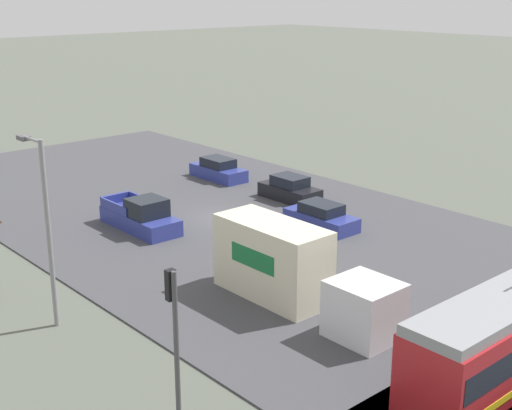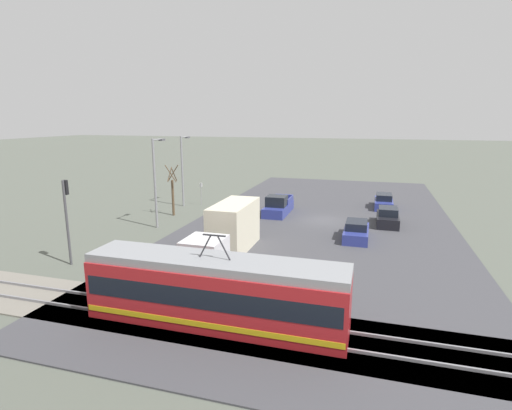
{
  "view_description": "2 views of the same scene",
  "coord_description": "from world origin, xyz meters",
  "px_view_note": "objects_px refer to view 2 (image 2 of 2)",
  "views": [
    {
      "loc": [
        25.29,
        31.88,
        13.43
      ],
      "look_at": [
        3.97,
        7.68,
        3.48
      ],
      "focal_mm": 50.0,
      "sensor_mm": 36.0,
      "label": 1
    },
    {
      "loc": [
        -4.26,
        36.77,
        9.51
      ],
      "look_at": [
        4.11,
        8.35,
        3.05
      ],
      "focal_mm": 28.0,
      "sensor_mm": 36.0,
      "label": 2
    }
  ],
  "objects_px": {
    "pickup_truck": "(278,206)",
    "street_lamp_mid_block": "(183,166)",
    "box_truck": "(228,233)",
    "no_parking_sign": "(201,192)",
    "light_rail_tram": "(215,292)",
    "street_lamp_near_crossing": "(156,177)",
    "sedan_car_0": "(356,231)",
    "sedan_car_1": "(388,218)",
    "street_tree": "(173,193)",
    "sedan_car_2": "(384,202)",
    "traffic_light_pole": "(67,211)"
  },
  "relations": [
    {
      "from": "traffic_light_pole",
      "to": "no_parking_sign",
      "type": "height_order",
      "value": "traffic_light_pole"
    },
    {
      "from": "sedan_car_0",
      "to": "street_lamp_mid_block",
      "type": "xyz_separation_m",
      "value": [
        18.91,
        -7.66,
        3.75
      ]
    },
    {
      "from": "light_rail_tram",
      "to": "sedan_car_2",
      "type": "distance_m",
      "value": 29.19
    },
    {
      "from": "sedan_car_0",
      "to": "sedan_car_1",
      "type": "bearing_deg",
      "value": 64.18
    },
    {
      "from": "light_rail_tram",
      "to": "box_truck",
      "type": "bearing_deg",
      "value": -73.04
    },
    {
      "from": "street_lamp_mid_block",
      "to": "no_parking_sign",
      "type": "bearing_deg",
      "value": -156.44
    },
    {
      "from": "pickup_truck",
      "to": "sedan_car_1",
      "type": "bearing_deg",
      "value": 172.53
    },
    {
      "from": "sedan_car_1",
      "to": "street_lamp_near_crossing",
      "type": "bearing_deg",
      "value": -162.21
    },
    {
      "from": "street_lamp_near_crossing",
      "to": "sedan_car_2",
      "type": "bearing_deg",
      "value": -145.19
    },
    {
      "from": "sedan_car_0",
      "to": "box_truck",
      "type": "bearing_deg",
      "value": -143.14
    },
    {
      "from": "sedan_car_2",
      "to": "street_lamp_near_crossing",
      "type": "height_order",
      "value": "street_lamp_near_crossing"
    },
    {
      "from": "sedan_car_2",
      "to": "street_lamp_near_crossing",
      "type": "bearing_deg",
      "value": -145.19
    },
    {
      "from": "traffic_light_pole",
      "to": "street_lamp_near_crossing",
      "type": "height_order",
      "value": "street_lamp_near_crossing"
    },
    {
      "from": "sedan_car_0",
      "to": "sedan_car_2",
      "type": "distance_m",
      "value": 12.62
    },
    {
      "from": "traffic_light_pole",
      "to": "street_tree",
      "type": "bearing_deg",
      "value": -89.99
    },
    {
      "from": "pickup_truck",
      "to": "street_lamp_near_crossing",
      "type": "height_order",
      "value": "street_lamp_near_crossing"
    },
    {
      "from": "sedan_car_2",
      "to": "street_tree",
      "type": "xyz_separation_m",
      "value": [
        20.2,
        9.17,
        1.6
      ]
    },
    {
      "from": "box_truck",
      "to": "street_lamp_mid_block",
      "type": "xyz_separation_m",
      "value": [
        10.38,
        -14.06,
        2.76
      ]
    },
    {
      "from": "box_truck",
      "to": "street_lamp_near_crossing",
      "type": "height_order",
      "value": "street_lamp_near_crossing"
    },
    {
      "from": "sedan_car_2",
      "to": "street_lamp_mid_block",
      "type": "relative_size",
      "value": 0.6
    },
    {
      "from": "street_lamp_mid_block",
      "to": "sedan_car_1",
      "type": "bearing_deg",
      "value": 173.47
    },
    {
      "from": "sedan_car_0",
      "to": "street_lamp_near_crossing",
      "type": "distance_m",
      "value": 17.59
    },
    {
      "from": "light_rail_tram",
      "to": "street_tree",
      "type": "distance_m",
      "value": 22.49
    },
    {
      "from": "pickup_truck",
      "to": "street_lamp_mid_block",
      "type": "distance_m",
      "value": 11.59
    },
    {
      "from": "box_truck",
      "to": "pickup_truck",
      "type": "xyz_separation_m",
      "value": [
        -0.57,
        -12.98,
        -0.85
      ]
    },
    {
      "from": "box_truck",
      "to": "sedan_car_1",
      "type": "relative_size",
      "value": 2.23
    },
    {
      "from": "box_truck",
      "to": "sedan_car_0",
      "type": "distance_m",
      "value": 10.71
    },
    {
      "from": "street_lamp_near_crossing",
      "to": "no_parking_sign",
      "type": "relative_size",
      "value": 3.09
    },
    {
      "from": "sedan_car_1",
      "to": "street_lamp_near_crossing",
      "type": "height_order",
      "value": "street_lamp_near_crossing"
    },
    {
      "from": "traffic_light_pole",
      "to": "street_lamp_mid_block",
      "type": "height_order",
      "value": "street_lamp_mid_block"
    },
    {
      "from": "street_lamp_near_crossing",
      "to": "no_parking_sign",
      "type": "distance_m",
      "value": 9.97
    },
    {
      "from": "street_tree",
      "to": "no_parking_sign",
      "type": "relative_size",
      "value": 2.0
    },
    {
      "from": "pickup_truck",
      "to": "street_lamp_mid_block",
      "type": "xyz_separation_m",
      "value": [
        10.95,
        -1.08,
        3.62
      ]
    },
    {
      "from": "sedan_car_2",
      "to": "pickup_truck",
      "type": "bearing_deg",
      "value": -150.4
    },
    {
      "from": "street_tree",
      "to": "light_rail_tram",
      "type": "bearing_deg",
      "value": 122.85
    },
    {
      "from": "street_tree",
      "to": "street_lamp_near_crossing",
      "type": "relative_size",
      "value": 0.65
    },
    {
      "from": "sedan_car_2",
      "to": "no_parking_sign",
      "type": "height_order",
      "value": "no_parking_sign"
    },
    {
      "from": "light_rail_tram",
      "to": "street_lamp_mid_block",
      "type": "bearing_deg",
      "value": -60.47
    },
    {
      "from": "sedan_car_1",
      "to": "street_lamp_mid_block",
      "type": "distance_m",
      "value": 21.89
    },
    {
      "from": "box_truck",
      "to": "no_parking_sign",
      "type": "bearing_deg",
      "value": -59.68
    },
    {
      "from": "pickup_truck",
      "to": "no_parking_sign",
      "type": "relative_size",
      "value": 2.19
    },
    {
      "from": "pickup_truck",
      "to": "sedan_car_2",
      "type": "distance_m",
      "value": 11.8
    },
    {
      "from": "sedan_car_1",
      "to": "street_tree",
      "type": "height_order",
      "value": "street_tree"
    },
    {
      "from": "sedan_car_0",
      "to": "no_parking_sign",
      "type": "xyz_separation_m",
      "value": [
        17.19,
        -8.42,
        0.85
      ]
    },
    {
      "from": "light_rail_tram",
      "to": "street_lamp_near_crossing",
      "type": "bearing_deg",
      "value": -51.88
    },
    {
      "from": "light_rail_tram",
      "to": "street_lamp_near_crossing",
      "type": "height_order",
      "value": "street_lamp_near_crossing"
    },
    {
      "from": "sedan_car_2",
      "to": "traffic_light_pole",
      "type": "bearing_deg",
      "value": -130.77
    },
    {
      "from": "sedan_car_1",
      "to": "traffic_light_pole",
      "type": "xyz_separation_m",
      "value": [
        20.42,
        16.22,
        2.9
      ]
    },
    {
      "from": "sedan_car_1",
      "to": "light_rail_tram",
      "type": "bearing_deg",
      "value": -111.53
    },
    {
      "from": "sedan_car_0",
      "to": "street_tree",
      "type": "xyz_separation_m",
      "value": [
        17.9,
        -3.24,
        1.63
      ]
    }
  ]
}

